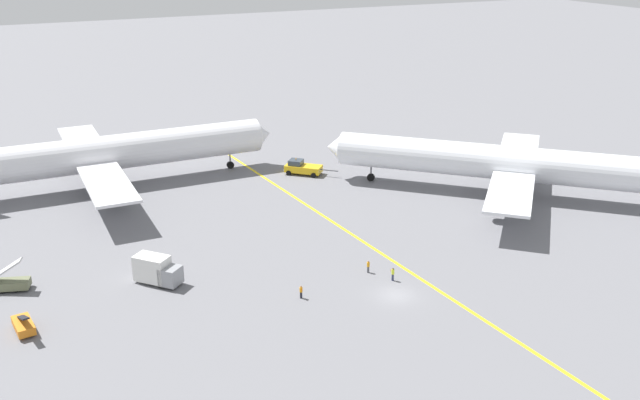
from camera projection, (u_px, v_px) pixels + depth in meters
ground_plane at (396, 295)px, 83.95m from camera, size 600.00×600.00×0.00m
taxiway_stripe at (385, 256)px, 94.15m from camera, size 9.32×119.71×0.01m
airliner_at_gate_left at (107, 154)px, 118.31m from camera, size 58.07×46.00×16.24m
airliner_being_pushed at (502, 163)px, 114.37m from camera, size 46.60×44.86×15.87m
pushback_tug at (302, 168)px, 125.51m from camera, size 8.09×7.60×2.83m
gse_catering_truck_tall at (157, 270)px, 86.23m from camera, size 5.66×5.97×3.50m
gse_stair_truck_yellow at (10, 283)px, 84.76m from camera, size 4.94×3.30×4.06m
gse_belt_loader_portside at (24, 325)px, 76.02m from camera, size 2.27×5.03×3.02m
ground_crew_marshaller_foreground at (368, 266)px, 89.24m from camera, size 0.36×0.36×1.65m
ground_crew_wing_walker_right at (301, 292)px, 83.00m from camera, size 0.36×0.50×1.62m
ground_crew_ramp_agent_by_cones at (393, 274)px, 87.18m from camera, size 0.36×0.48×1.74m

